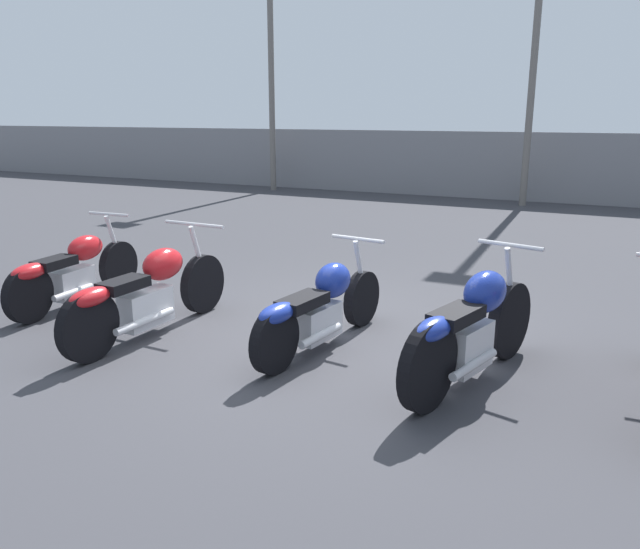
# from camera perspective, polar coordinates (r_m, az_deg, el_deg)

# --- Properties ---
(ground_plane) EXTENTS (60.00, 60.00, 0.00)m
(ground_plane) POSITION_cam_1_polar(r_m,az_deg,el_deg) (6.07, 0.56, -5.66)
(ground_plane) COLOR #38383D
(fence_back) EXTENTS (40.00, 0.04, 1.66)m
(fence_back) POSITION_cam_1_polar(r_m,az_deg,el_deg) (16.22, 17.61, 9.38)
(fence_back) COLOR gray
(fence_back) RESTS_ON ground_plane
(light_pole_left) EXTENTS (0.70, 0.35, 6.25)m
(light_pole_left) POSITION_cam_1_polar(r_m,az_deg,el_deg) (17.78, -4.52, 19.89)
(light_pole_left) COLOR slate
(light_pole_left) RESTS_ON ground_plane
(light_pole_right) EXTENTS (0.70, 0.35, 7.31)m
(light_pole_right) POSITION_cam_1_polar(r_m,az_deg,el_deg) (15.51, 19.33, 22.04)
(light_pole_right) COLOR slate
(light_pole_right) RESTS_ON ground_plane
(motorcycle_slot_0) EXTENTS (0.58, 1.98, 0.96)m
(motorcycle_slot_0) POSITION_cam_1_polar(r_m,az_deg,el_deg) (7.44, -21.61, 0.28)
(motorcycle_slot_0) COLOR black
(motorcycle_slot_0) RESTS_ON ground_plane
(motorcycle_slot_1) EXTENTS (0.74, 2.21, 1.00)m
(motorcycle_slot_1) POSITION_cam_1_polar(r_m,az_deg,el_deg) (6.20, -15.43, -1.67)
(motorcycle_slot_1) COLOR black
(motorcycle_slot_1) RESTS_ON ground_plane
(motorcycle_slot_2) EXTENTS (0.58, 2.01, 0.93)m
(motorcycle_slot_2) POSITION_cam_1_polar(r_m,az_deg,el_deg) (5.65, -0.00, -3.03)
(motorcycle_slot_2) COLOR black
(motorcycle_slot_2) RESTS_ON ground_plane
(motorcycle_slot_3) EXTENTS (0.73, 2.00, 1.05)m
(motorcycle_slot_3) POSITION_cam_1_polar(r_m,az_deg,el_deg) (5.07, 13.74, -4.76)
(motorcycle_slot_3) COLOR black
(motorcycle_slot_3) RESTS_ON ground_plane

